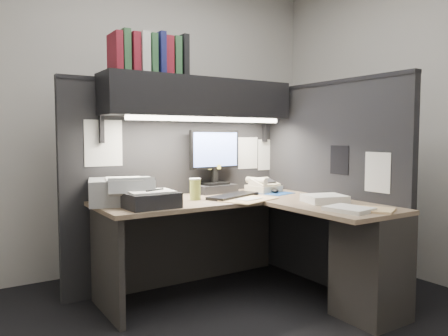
{
  "coord_description": "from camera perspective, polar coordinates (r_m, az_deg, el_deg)",
  "views": [
    {
      "loc": [
        -1.57,
        -2.27,
        1.2
      ],
      "look_at": [
        0.2,
        0.51,
        0.96
      ],
      "focal_mm": 35.0,
      "sensor_mm": 36.0,
      "label": 1
    }
  ],
  "objects": [
    {
      "name": "task_light_tube",
      "position": [
        3.35,
        -2.03,
        6.39
      ],
      "size": [
        1.32,
        0.04,
        0.04
      ],
      "primitive_type": "cylinder",
      "rotation": [
        0.0,
        1.57,
        0.0
      ],
      "color": "white",
      "rests_on": "overhead_shelf"
    },
    {
      "name": "printer",
      "position": [
        3.13,
        -13.26,
        -2.98
      ],
      "size": [
        0.52,
        0.47,
        0.17
      ],
      "primitive_type": "cube",
      "rotation": [
        0.0,
        0.0,
        -0.28
      ],
      "color": "#949799",
      "rests_on": "desk"
    },
    {
      "name": "telephone",
      "position": [
        3.71,
        5.19,
        -2.41
      ],
      "size": [
        0.25,
        0.26,
        0.09
      ],
      "primitive_type": "cube",
      "rotation": [
        0.0,
        0.0,
        0.09
      ],
      "color": "beige",
      "rests_on": "desk"
    },
    {
      "name": "overhead_shelf",
      "position": [
        3.48,
        -3.22,
        9.11
      ],
      "size": [
        1.55,
        0.34,
        0.3
      ],
      "primitive_type": "cube",
      "color": "black",
      "rests_on": "partition_back"
    },
    {
      "name": "mousepad",
      "position": [
        3.62,
        6.82,
        -3.29
      ],
      "size": [
        0.29,
        0.28,
        0.0
      ],
      "primitive_type": "cube",
      "rotation": [
        0.0,
        0.0,
        0.27
      ],
      "color": "#1A458F",
      "rests_on": "desk"
    },
    {
      "name": "keyboard",
      "position": [
        3.36,
        1.21,
        -3.67
      ],
      "size": [
        0.51,
        0.32,
        0.02
      ],
      "primitive_type": "cube",
      "rotation": [
        0.0,
        0.0,
        0.37
      ],
      "color": "black",
      "rests_on": "desk"
    },
    {
      "name": "desk",
      "position": [
        3.12,
        8.7,
        -9.92
      ],
      "size": [
        1.7,
        1.53,
        0.73
      ],
      "color": "#897557",
      "rests_on": "floor"
    },
    {
      "name": "open_folder",
      "position": [
        3.23,
        3.28,
        -4.13
      ],
      "size": [
        0.48,
        0.39,
        0.01
      ],
      "primitive_type": "cube",
      "rotation": [
        0.0,
        0.0,
        0.35
      ],
      "color": "#D7B379",
      "rests_on": "desk"
    },
    {
      "name": "pinned_papers",
      "position": [
        3.47,
        2.62,
        1.76
      ],
      "size": [
        1.76,
        1.31,
        0.51
      ],
      "color": "white",
      "rests_on": "partition_back"
    },
    {
      "name": "partition_right",
      "position": [
        3.57,
        13.54,
        -2.39
      ],
      "size": [
        0.06,
        1.5,
        1.6
      ],
      "primitive_type": "cube",
      "color": "black",
      "rests_on": "floor"
    },
    {
      "name": "floor",
      "position": [
        3.02,
        2.11,
        -19.29
      ],
      "size": [
        3.5,
        3.5,
        0.0
      ],
      "primitive_type": "plane",
      "color": "black",
      "rests_on": "ground"
    },
    {
      "name": "paper_stack_a",
      "position": [
        3.19,
        13.02,
        -3.92
      ],
      "size": [
        0.33,
        0.3,
        0.05
      ],
      "primitive_type": "cube",
      "rotation": [
        0.0,
        0.0,
        -0.29
      ],
      "color": "white",
      "rests_on": "desk"
    },
    {
      "name": "notebook_stack",
      "position": [
        2.93,
        -9.58,
        -4.14
      ],
      "size": [
        0.35,
        0.29,
        0.1
      ],
      "primitive_type": "cube",
      "rotation": [
        0.0,
        0.0,
        0.04
      ],
      "color": "black",
      "rests_on": "desk"
    },
    {
      "name": "binder_row",
      "position": [
        3.34,
        -9.76,
        14.35
      ],
      "size": [
        0.56,
        0.25,
        0.31
      ],
      "color": "maroon",
      "rests_on": "overhead_shelf"
    },
    {
      "name": "paper_stack_b",
      "position": [
        2.86,
        16.02,
        -5.19
      ],
      "size": [
        0.25,
        0.3,
        0.03
      ],
      "primitive_type": "cube",
      "rotation": [
        0.0,
        0.0,
        0.16
      ],
      "color": "white",
      "rests_on": "desk"
    },
    {
      "name": "coffee_cup",
      "position": [
        3.24,
        -3.79,
        -2.85
      ],
      "size": [
        0.1,
        0.1,
        0.15
      ],
      "primitive_type": "cylinder",
      "rotation": [
        0.0,
        0.0,
        0.34
      ],
      "color": "#C6CA51",
      "rests_on": "desk"
    },
    {
      "name": "wall_back",
      "position": [
        4.09,
        -9.93,
        6.21
      ],
      "size": [
        3.5,
        0.04,
        2.7
      ],
      "primitive_type": "cube",
      "color": "beige",
      "rests_on": "floor"
    },
    {
      "name": "monitor",
      "position": [
        3.63,
        -1.23,
        0.01
      ],
      "size": [
        0.48,
        0.24,
        0.52
      ],
      "rotation": [
        0.0,
        0.0,
        0.1
      ],
      "color": "black",
      "rests_on": "desk"
    },
    {
      "name": "wall_right",
      "position": [
        4.03,
        23.21,
        5.97
      ],
      "size": [
        0.04,
        3.0,
        2.7
      ],
      "primitive_type": "cube",
      "color": "beige",
      "rests_on": "floor"
    },
    {
      "name": "mouse",
      "position": [
        3.61,
        6.64,
        -2.97
      ],
      "size": [
        0.08,
        0.11,
        0.04
      ],
      "primitive_type": "ellipsoid",
      "rotation": [
        0.0,
        0.0,
        -0.28
      ],
      "color": "black",
      "rests_on": "mousepad"
    },
    {
      "name": "partition_back",
      "position": [
        3.61,
        -5.89,
        -2.22
      ],
      "size": [
        1.9,
        0.06,
        1.6
      ],
      "primitive_type": "cube",
      "color": "black",
      "rests_on": "floor"
    },
    {
      "name": "manila_stack",
      "position": [
        2.92,
        18.73,
        -5.16
      ],
      "size": [
        0.31,
        0.33,
        0.02
      ],
      "primitive_type": "cube",
      "rotation": [
        0.0,
        0.0,
        0.49
      ],
      "color": "#D7B379",
      "rests_on": "desk"
    }
  ]
}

